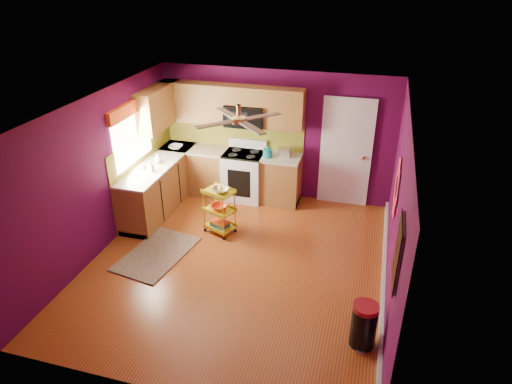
% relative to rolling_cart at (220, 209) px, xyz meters
% --- Properties ---
extents(ground, '(5.00, 5.00, 0.00)m').
position_rel_rolling_cart_xyz_m(ground, '(0.57, -0.80, -0.46)').
color(ground, maroon).
rests_on(ground, ground).
extents(room_envelope, '(4.54, 5.04, 2.52)m').
position_rel_rolling_cart_xyz_m(room_envelope, '(0.60, -0.80, 1.17)').
color(room_envelope, '#4E0839').
rests_on(room_envelope, ground).
extents(lower_cabinets, '(2.81, 2.31, 0.94)m').
position_rel_rolling_cart_xyz_m(lower_cabinets, '(-0.78, 1.01, -0.03)').
color(lower_cabinets, brown).
rests_on(lower_cabinets, ground).
extents(electric_range, '(0.76, 0.66, 1.13)m').
position_rel_rolling_cart_xyz_m(electric_range, '(0.02, 1.37, 0.02)').
color(electric_range, white).
rests_on(electric_range, ground).
extents(upper_cabinetry, '(2.80, 2.30, 1.26)m').
position_rel_rolling_cart_xyz_m(upper_cabinetry, '(-0.67, 1.37, 1.34)').
color(upper_cabinetry, brown).
rests_on(upper_cabinetry, ground).
extents(left_window, '(0.08, 1.35, 1.08)m').
position_rel_rolling_cart_xyz_m(left_window, '(-1.65, 0.25, 1.28)').
color(left_window, white).
rests_on(left_window, ground).
extents(panel_door, '(0.95, 0.11, 2.15)m').
position_rel_rolling_cart_xyz_m(panel_door, '(1.92, 1.67, 0.57)').
color(panel_door, white).
rests_on(panel_door, ground).
extents(right_wall_art, '(0.04, 2.74, 1.04)m').
position_rel_rolling_cart_xyz_m(right_wall_art, '(2.80, -1.14, 0.98)').
color(right_wall_art, black).
rests_on(right_wall_art, ground).
extents(ceiling_fan, '(1.01, 1.01, 0.26)m').
position_rel_rolling_cart_xyz_m(ceiling_fan, '(0.57, -0.60, 1.83)').
color(ceiling_fan, '#BF8C3F').
rests_on(ceiling_fan, ground).
extents(shag_rug, '(1.06, 1.51, 0.02)m').
position_rel_rolling_cart_xyz_m(shag_rug, '(-0.76, -0.92, -0.45)').
color(shag_rug, black).
rests_on(shag_rug, ground).
extents(rolling_cart, '(0.59, 0.52, 0.89)m').
position_rel_rolling_cart_xyz_m(rolling_cart, '(0.00, 0.00, 0.00)').
color(rolling_cart, gold).
rests_on(rolling_cart, ground).
extents(trash_can, '(0.36, 0.37, 0.61)m').
position_rel_rolling_cart_xyz_m(trash_can, '(2.56, -1.99, -0.16)').
color(trash_can, black).
rests_on(trash_can, ground).
extents(teal_kettle, '(0.18, 0.18, 0.21)m').
position_rel_rolling_cart_xyz_m(teal_kettle, '(0.51, 1.32, 0.56)').
color(teal_kettle, teal).
rests_on(teal_kettle, lower_cabinets).
extents(toaster, '(0.22, 0.15, 0.18)m').
position_rel_rolling_cart_xyz_m(toaster, '(0.81, 1.43, 0.57)').
color(toaster, beige).
rests_on(toaster, lower_cabinets).
extents(soap_bottle_a, '(0.09, 0.09, 0.20)m').
position_rel_rolling_cart_xyz_m(soap_bottle_a, '(-1.31, 0.14, 0.58)').
color(soap_bottle_a, '#EA3F72').
rests_on(soap_bottle_a, lower_cabinets).
extents(soap_bottle_b, '(0.15, 0.15, 0.19)m').
position_rel_rolling_cart_xyz_m(soap_bottle_b, '(-1.35, 0.51, 0.57)').
color(soap_bottle_b, white).
rests_on(soap_bottle_b, lower_cabinets).
extents(counter_dish, '(0.27, 0.27, 0.07)m').
position_rel_rolling_cart_xyz_m(counter_dish, '(-1.34, 1.25, 0.51)').
color(counter_dish, white).
rests_on(counter_dish, lower_cabinets).
extents(counter_cup, '(0.12, 0.12, 0.09)m').
position_rel_rolling_cart_xyz_m(counter_cup, '(-1.51, 0.21, 0.53)').
color(counter_cup, white).
rests_on(counter_cup, lower_cabinets).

